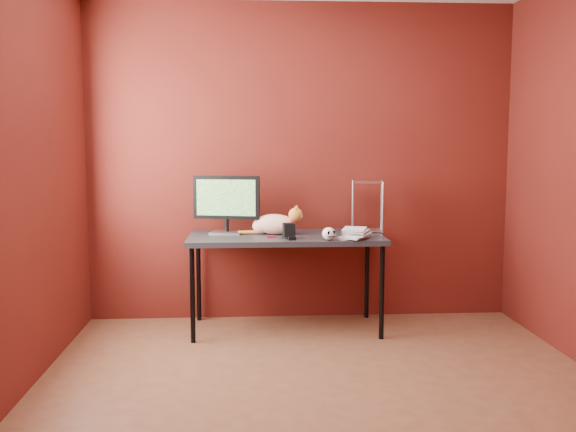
{
  "coord_description": "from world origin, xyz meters",
  "views": [
    {
      "loc": [
        -0.44,
        -3.55,
        1.46
      ],
      "look_at": [
        -0.15,
        1.15,
        0.92
      ],
      "focal_mm": 40.0,
      "sensor_mm": 36.0,
      "label": 1
    }
  ],
  "objects": [
    {
      "name": "washer",
      "position": [
        0.01,
        1.23,
        0.75
      ],
      "size": [
        0.04,
        0.04,
        0.0
      ],
      "primitive_type": "cylinder",
      "color": "#B1B2B6",
      "rests_on": "desk"
    },
    {
      "name": "speaker",
      "position": [
        -0.14,
        1.18,
        0.8
      ],
      "size": [
        0.1,
        0.1,
        0.12
      ],
      "rotation": [
        0.0,
        0.0,
        0.14
      ],
      "color": "black",
      "rests_on": "desk"
    },
    {
      "name": "cat",
      "position": [
        -0.23,
        1.42,
        0.83
      ],
      "size": [
        0.5,
        0.27,
        0.24
      ],
      "rotation": [
        0.0,
        0.0,
        -0.31
      ],
      "color": "#DF5C2F",
      "rests_on": "desk"
    },
    {
      "name": "room",
      "position": [
        0.0,
        0.0,
        1.45
      ],
      "size": [
        3.52,
        3.52,
        2.61
      ],
      "color": "brown",
      "rests_on": "ground"
    },
    {
      "name": "black_gadget",
      "position": [
        -0.12,
        1.1,
        0.76
      ],
      "size": [
        0.06,
        0.04,
        0.03
      ],
      "primitive_type": "cube",
      "rotation": [
        0.0,
        0.0,
        0.18
      ],
      "color": "black",
      "rests_on": "desk"
    },
    {
      "name": "pocket_knife",
      "position": [
        -0.26,
        1.24,
        0.76
      ],
      "size": [
        0.07,
        0.02,
        0.01
      ],
      "primitive_type": "cube",
      "rotation": [
        0.0,
        0.0,
        -0.01
      ],
      "color": "maroon",
      "rests_on": "desk"
    },
    {
      "name": "monitor",
      "position": [
        -0.61,
        1.47,
        1.0
      ],
      "size": [
        0.52,
        0.22,
        0.46
      ],
      "rotation": [
        0.0,
        0.0,
        -0.22
      ],
      "color": "#B1B2B6",
      "rests_on": "desk"
    },
    {
      "name": "wire_rack",
      "position": [
        0.52,
        1.54,
        0.95
      ],
      "size": [
        0.26,
        0.23,
        0.41
      ],
      "rotation": [
        0.0,
        0.0,
        -0.15
      ],
      "color": "#B1B2B6",
      "rests_on": "desk"
    },
    {
      "name": "book_stack",
      "position": [
        0.29,
        1.2,
        1.2
      ],
      "size": [
        0.27,
        0.28,
        0.91
      ],
      "rotation": [
        0.0,
        0.0,
        -0.39
      ],
      "color": "beige",
      "rests_on": "desk"
    },
    {
      "name": "skull_mug",
      "position": [
        0.15,
        1.08,
        0.8
      ],
      "size": [
        0.1,
        0.1,
        0.09
      ],
      "rotation": [
        0.0,
        0.0,
        0.33
      ],
      "color": "white",
      "rests_on": "desk"
    },
    {
      "name": "desk",
      "position": [
        -0.15,
        1.37,
        0.7
      ],
      "size": [
        1.5,
        0.7,
        0.75
      ],
      "color": "black",
      "rests_on": "ground"
    }
  ]
}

